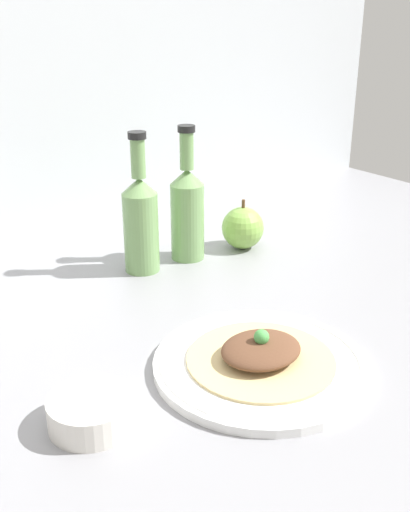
{
  "coord_description": "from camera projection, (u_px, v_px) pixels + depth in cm",
  "views": [
    {
      "loc": [
        -51.84,
        -67.95,
        45.17
      ],
      "look_at": [
        -0.57,
        2.7,
        9.01
      ],
      "focal_mm": 42.0,
      "sensor_mm": 36.0,
      "label": 1
    }
  ],
  "objects": [
    {
      "name": "cider_bottle_right",
      "position": [
        187.0,
        210.0,
        1.14
      ],
      "size": [
        6.45,
        6.45,
        25.75
      ],
      "color": "#729E5B",
      "rests_on": "ground_plane"
    },
    {
      "name": "wall_backsplash",
      "position": [
        60.0,
        36.0,
        1.21
      ],
      "size": [
        180.0,
        3.0,
        80.0
      ],
      "color": "silver",
      "rests_on": "ground_plane"
    },
    {
      "name": "cider_bottle_left",
      "position": [
        141.0,
        220.0,
        1.08
      ],
      "size": [
        6.45,
        6.45,
        25.75
      ],
      "color": "#729E5B",
      "rests_on": "ground_plane"
    },
    {
      "name": "apple",
      "position": [
        243.0,
        228.0,
        1.21
      ],
      "size": [
        8.54,
        8.54,
        10.17
      ],
      "color": "#84B74C",
      "rests_on": "ground_plane"
    },
    {
      "name": "plated_food",
      "position": [
        261.0,
        353.0,
        0.8
      ],
      "size": [
        20.15,
        20.15,
        4.67
      ],
      "color": "#D6BC7F",
      "rests_on": "plate"
    },
    {
      "name": "dipping_bowl",
      "position": [
        91.0,
        411.0,
        0.7
      ],
      "size": [
        10.2,
        10.2,
        3.69
      ],
      "color": "silver",
      "rests_on": "ground_plane"
    },
    {
      "name": "plate",
      "position": [
        260.0,
        363.0,
        0.81
      ],
      "size": [
        29.14,
        29.14,
        1.49
      ],
      "color": "white",
      "rests_on": "ground_plane"
    },
    {
      "name": "ground_plane",
      "position": [
        218.0,
        323.0,
        0.97
      ],
      "size": [
        180.0,
        110.0,
        4.0
      ],
      "primitive_type": "cube",
      "color": "gray"
    }
  ]
}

